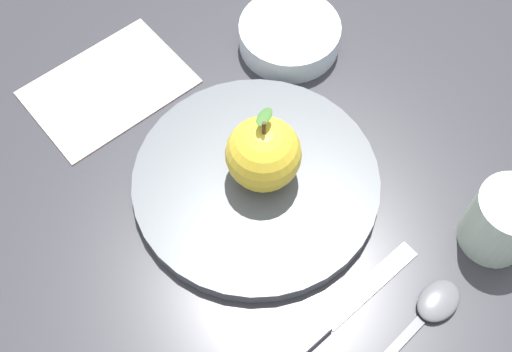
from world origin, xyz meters
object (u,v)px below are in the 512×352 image
dinner_plate (256,181)px  knife (322,327)px  cup (504,219)px  spoon (426,314)px  apple (263,154)px  side_bowl (290,33)px  linen_napkin (109,87)px

dinner_plate → knife: bearing=-155.7°
cup → spoon: 0.12m
dinner_plate → knife: dinner_plate is taller
dinner_plate → apple: bearing=-51.2°
cup → knife: 0.20m
knife → spoon: (0.02, -0.10, 0.00)m
spoon → side_bowl: bearing=22.1°
linen_napkin → cup: bearing=-112.6°
spoon → dinner_plate: bearing=50.9°
side_bowl → linen_napkin: 0.22m
dinner_plate → knife: size_ratio=1.60×
cup → linen_napkin: (0.17, 0.41, -0.04)m
dinner_plate → spoon: (-0.13, -0.16, -0.00)m
spoon → linen_napkin: 0.42m
side_bowl → dinner_plate: bearing=170.7°
cup → linen_napkin: 0.44m
side_bowl → cup: 0.32m
side_bowl → cup: (-0.24, -0.20, 0.02)m
spoon → cup: bearing=-41.0°
dinner_plate → side_bowl: bearing=-9.3°
linen_napkin → spoon: bearing=-127.0°
apple → side_bowl: bearing=-7.4°
spoon → linen_napkin: size_ratio=0.78×
apple → cup: size_ratio=1.23×
apple → side_bowl: (0.19, -0.02, -0.03)m
dinner_plate → linen_napkin: 0.21m
side_bowl → apple: bearing=172.6°
cup → knife: (-0.10, 0.17, -0.04)m
side_bowl → linen_napkin: side_bowl is taller
side_bowl → spoon: 0.35m
side_bowl → spoon: (-0.33, -0.13, -0.01)m
apple → linen_napkin: 0.22m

